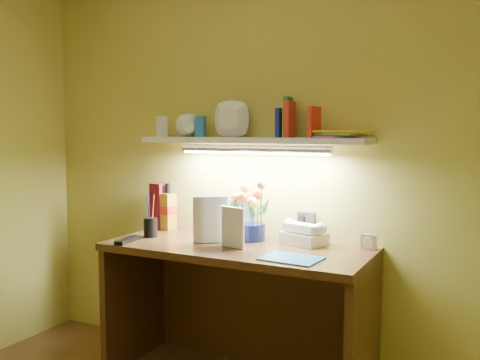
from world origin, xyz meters
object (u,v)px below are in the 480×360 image
whisky_bottle (168,207)px  flower_bouquet (248,210)px  desk_clock (369,242)px  telephone (304,232)px  desk (237,314)px

whisky_bottle → flower_bouquet: bearing=-4.3°
desk_clock → whisky_bottle: bearing=-179.3°
flower_bouquet → telephone: bearing=4.5°
flower_bouquet → telephone: size_ratio=1.53×
desk_clock → whisky_bottle: whisky_bottle is taller
telephone → desk_clock: (0.33, 0.04, -0.03)m
telephone → flower_bouquet: bearing=-157.5°
flower_bouquet → whisky_bottle: (-0.56, 0.04, -0.02)m
telephone → desk: bearing=-131.4°
whisky_bottle → telephone: bearing=-1.1°
desk → flower_bouquet: 0.56m
desk → flower_bouquet: flower_bouquet is taller
desk_clock → whisky_bottle: (-1.22, -0.02, 0.10)m
flower_bouquet → whisky_bottle: flower_bouquet is taller
flower_bouquet → desk_clock: size_ratio=4.26×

